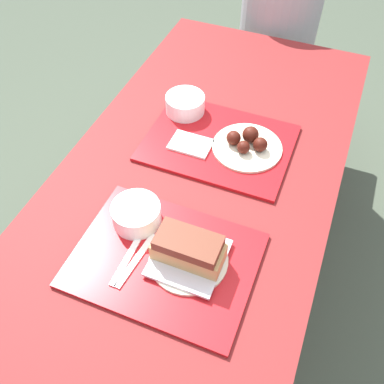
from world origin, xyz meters
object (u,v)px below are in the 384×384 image
Objects in this scene: tray_far at (219,143)px; brisket_sandwich_plate at (189,252)px; person_seated_across at (280,17)px; tray_near at (165,260)px; bowl_coleslaw_near at (136,213)px; wings_plate_far at (247,144)px; bowl_coleslaw_far at (185,103)px.

brisket_sandwich_plate is at bearing -80.17° from tray_far.
tray_far is 0.91m from person_seated_across.
person_seated_across is (-0.05, 1.35, -0.03)m from tray_near.
brisket_sandwich_plate is (0.06, 0.02, 0.04)m from tray_near.
tray_near is 3.47× the size of bowl_coleslaw_near.
brisket_sandwich_plate reaches higher than wings_plate_far.
bowl_coleslaw_far reaches higher than tray_far.
tray_near is at bearing -99.01° from wings_plate_far.
brisket_sandwich_plate is at bearing -91.94° from wings_plate_far.
bowl_coleslaw_near is 0.66× the size of brisket_sandwich_plate.
tray_far is 0.63× the size of person_seated_across.
bowl_coleslaw_far is at bearing 159.30° from wings_plate_far.
brisket_sandwich_plate is 0.44m from wings_plate_far.
tray_near is 0.45m from tray_far.
wings_plate_far is (0.01, 0.44, -0.02)m from brisket_sandwich_plate.
person_seated_across reaches higher than tray_far.
tray_near is 0.07m from brisket_sandwich_plate.
tray_near is 2.09× the size of wings_plate_far.
tray_near is 3.47× the size of bowl_coleslaw_far.
person_seated_across is at bearing 86.99° from bowl_coleslaw_near.
person_seated_across is (-0.10, 1.33, -0.08)m from brisket_sandwich_plate.
bowl_coleslaw_far is (-0.06, 0.47, 0.00)m from bowl_coleslaw_near.
tray_near is 0.63× the size of person_seated_across.
brisket_sandwich_plate is (0.17, -0.06, 0.01)m from bowl_coleslaw_near.
tray_far is 0.44m from brisket_sandwich_plate.
bowl_coleslaw_far reaches higher than tray_near.
wings_plate_far is at bearing 80.99° from tray_near.
bowl_coleslaw_near is 0.18m from brisket_sandwich_plate.
bowl_coleslaw_near reaches higher than tray_near.
wings_plate_far reaches higher than tray_far.
bowl_coleslaw_far is 0.26m from wings_plate_far.
tray_far is at bearing -175.92° from wings_plate_far.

